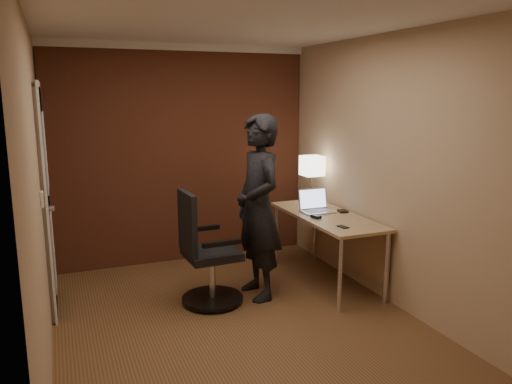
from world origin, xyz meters
The scene contains 9 objects.
room centered at (-0.27, 1.54, 1.37)m, with size 4.00×4.00×4.00m.
desk centered at (1.25, 0.66, 0.60)m, with size 0.60×1.50×0.73m.
desk_lamp centered at (1.30, 1.23, 1.15)m, with size 0.22×0.22×0.54m.
laptop centered at (1.14, 0.84, 0.79)m, with size 0.33×0.26×0.23m.
mouse centered at (1.01, 0.57, 0.75)m, with size 0.06×0.10×0.03m, color black.
phone centered at (1.07, 0.17, 0.73)m, with size 0.06×0.12×0.01m, color black.
wallet centered at (1.39, 0.69, 0.74)m, with size 0.09×0.11×0.02m, color black.
office_chair centered at (-0.15, 0.59, 0.47)m, with size 0.58×0.61×1.06m.
person centered at (0.39, 0.60, 0.89)m, with size 0.65×0.42×1.77m, color black.
Camera 1 is at (-1.36, -3.68, 1.96)m, focal length 35.00 mm.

